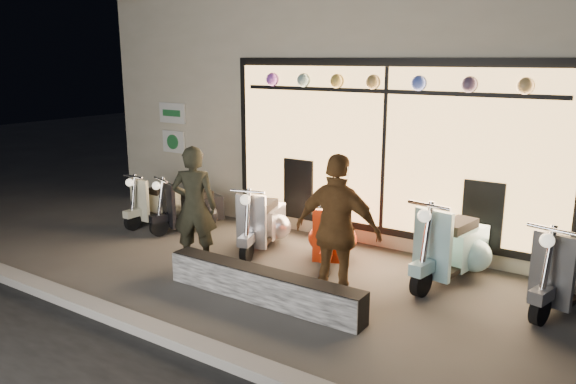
% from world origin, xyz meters
% --- Properties ---
extents(ground, '(40.00, 40.00, 0.00)m').
position_xyz_m(ground, '(0.00, 0.00, 0.00)').
color(ground, '#383533').
rests_on(ground, ground).
extents(kerb, '(40.00, 0.25, 0.12)m').
position_xyz_m(kerb, '(0.00, -2.00, 0.06)').
color(kerb, slate).
rests_on(kerb, ground).
extents(shop_building, '(10.20, 6.23, 4.20)m').
position_xyz_m(shop_building, '(0.00, 4.98, 2.10)').
color(shop_building, beige).
rests_on(shop_building, ground).
extents(graffiti_barrier, '(2.70, 0.28, 0.40)m').
position_xyz_m(graffiti_barrier, '(0.44, -0.65, 0.20)').
color(graffiti_barrier, black).
rests_on(graffiti_barrier, ground).
extents(scooter_silver, '(0.72, 1.41, 1.01)m').
position_xyz_m(scooter_silver, '(-0.75, 0.99, 0.40)').
color(scooter_silver, black).
rests_on(scooter_silver, ground).
extents(scooter_red, '(0.75, 1.28, 0.93)m').
position_xyz_m(scooter_red, '(0.41, 1.07, 0.37)').
color(scooter_red, black).
rests_on(scooter_red, ground).
extents(scooter_black, '(0.71, 1.28, 0.92)m').
position_xyz_m(scooter_black, '(-2.26, 1.08, 0.37)').
color(scooter_black, black).
rests_on(scooter_black, ground).
extents(scooter_cream, '(0.42, 1.26, 0.91)m').
position_xyz_m(scooter_cream, '(-3.09, 1.08, 0.36)').
color(scooter_cream, black).
rests_on(scooter_cream, ground).
extents(scooter_blue, '(0.67, 1.57, 1.12)m').
position_xyz_m(scooter_blue, '(2.11, 1.36, 0.45)').
color(scooter_blue, black).
rests_on(scooter_blue, ground).
extents(scooter_grey, '(0.71, 1.48, 1.06)m').
position_xyz_m(scooter_grey, '(3.52, 1.30, 0.42)').
color(scooter_grey, black).
rests_on(scooter_grey, ground).
extents(man, '(0.74, 0.66, 1.71)m').
position_xyz_m(man, '(-1.09, -0.17, 0.85)').
color(man, black).
rests_on(man, ground).
extents(woman, '(1.10, 0.54, 1.82)m').
position_xyz_m(woman, '(1.21, -0.21, 0.91)').
color(woman, brown).
rests_on(woman, ground).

